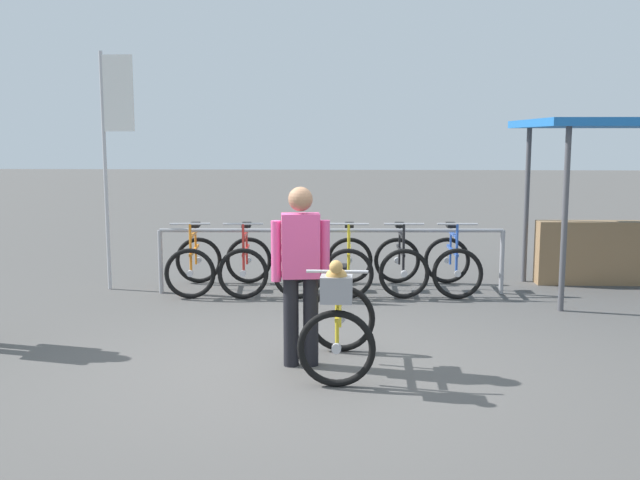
# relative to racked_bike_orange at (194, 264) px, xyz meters

# --- Properties ---
(ground_plane) EXTENTS (80.00, 80.00, 0.00)m
(ground_plane) POSITION_rel_racked_bike_orange_xyz_m (1.58, -3.35, -0.37)
(ground_plane) COLOR #514F4C
(bike_rack_rail) EXTENTS (4.60, 0.28, 0.88)m
(bike_rack_rail) POSITION_rel_racked_bike_orange_xyz_m (1.86, -0.09, 0.33)
(bike_rack_rail) COLOR #99999E
(bike_rack_rail) RESTS_ON ground
(racked_bike_orange) EXTENTS (0.77, 1.15, 0.97)m
(racked_bike_orange) POSITION_rel_racked_bike_orange_xyz_m (0.00, 0.00, 0.00)
(racked_bike_orange) COLOR black
(racked_bike_orange) RESTS_ON ground
(racked_bike_red) EXTENTS (0.75, 1.17, 0.98)m
(racked_bike_red) POSITION_rel_racked_bike_orange_xyz_m (0.70, 0.03, 0.00)
(racked_bike_red) COLOR black
(racked_bike_red) RESTS_ON ground
(racked_bike_teal) EXTENTS (0.77, 1.16, 0.97)m
(racked_bike_teal) POSITION_rel_racked_bike_orange_xyz_m (1.40, 0.07, 0.00)
(racked_bike_teal) COLOR black
(racked_bike_teal) RESTS_ON ground
(racked_bike_yellow) EXTENTS (0.66, 1.10, 0.97)m
(racked_bike_yellow) POSITION_rel_racked_bike_orange_xyz_m (2.10, 0.10, 0.00)
(racked_bike_yellow) COLOR black
(racked_bike_yellow) RESTS_ON ground
(racked_bike_black) EXTENTS (0.70, 1.14, 0.98)m
(racked_bike_black) POSITION_rel_racked_bike_orange_xyz_m (2.80, 0.14, 0.00)
(racked_bike_black) COLOR black
(racked_bike_black) RESTS_ON ground
(racked_bike_blue) EXTENTS (0.68, 1.12, 0.98)m
(racked_bike_blue) POSITION_rel_racked_bike_orange_xyz_m (3.50, 0.17, 0.00)
(racked_bike_blue) COLOR black
(racked_bike_blue) RESTS_ON ground
(featured_bicycle) EXTENTS (0.68, 1.21, 1.09)m
(featured_bicycle) POSITION_rel_racked_bike_orange_xyz_m (2.05, -3.37, 0.12)
(featured_bicycle) COLOR black
(featured_bicycle) RESTS_ON ground
(person_with_featured_bike) EXTENTS (0.53, 0.24, 1.64)m
(person_with_featured_bike) POSITION_rel_racked_bike_orange_xyz_m (1.70, -3.19, 0.54)
(person_with_featured_bike) COLOR black
(person_with_featured_bike) RESTS_ON ground
(market_stall) EXTENTS (3.15, 2.37, 2.30)m
(market_stall) POSITION_rel_racked_bike_orange_xyz_m (5.93, 0.34, 1.03)
(market_stall) COLOR #4C4C51
(market_stall) RESTS_ON ground
(banner_flag) EXTENTS (0.45, 0.05, 3.20)m
(banner_flag) POSITION_rel_racked_bike_orange_xyz_m (-1.06, 0.03, 1.86)
(banner_flag) COLOR #B2B2B7
(banner_flag) RESTS_ON ground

